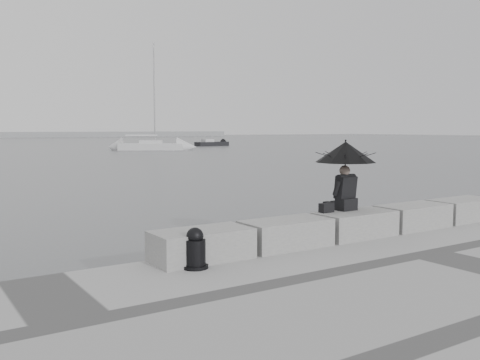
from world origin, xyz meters
TOP-DOWN VIEW (x-y plane):
  - ground at (0.00, 0.00)m, footprint 360.00×360.00m
  - stone_block_far_left at (-3.40, -0.45)m, footprint 1.60×0.80m
  - stone_block_left at (-1.70, -0.45)m, footprint 1.60×0.80m
  - stone_block_centre at (0.00, -0.45)m, footprint 1.60×0.80m
  - stone_block_right at (1.70, -0.45)m, footprint 1.60×0.80m
  - stone_block_far_right at (3.40, -0.45)m, footprint 1.60×0.80m
  - seated_person at (-0.02, -0.18)m, footprint 1.19×1.19m
  - bag at (-0.53, -0.21)m, footprint 0.27×0.16m
  - mooring_bollard at (-3.72, -0.83)m, footprint 0.40×0.40m
  - sailboat_right at (18.82, 52.30)m, footprint 7.84×5.92m
  - small_motorboat at (32.97, 62.08)m, footprint 5.54×2.25m

SIDE VIEW (x-z plane):
  - ground at x=0.00m, z-range 0.00..0.00m
  - small_motorboat at x=32.97m, z-range -0.23..0.87m
  - sailboat_right at x=18.82m, z-range -5.93..6.97m
  - stone_block_far_left at x=-3.40m, z-range 0.50..1.00m
  - stone_block_left at x=-1.70m, z-range 0.50..1.00m
  - stone_block_centre at x=0.00m, z-range 0.50..1.00m
  - stone_block_right at x=1.70m, z-range 0.50..1.00m
  - stone_block_far_right at x=3.40m, z-range 0.50..1.00m
  - mooring_bollard at x=-3.72m, z-range 0.45..1.08m
  - bag at x=-0.53m, z-range 1.00..1.18m
  - seated_person at x=-0.02m, z-range 1.31..2.70m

